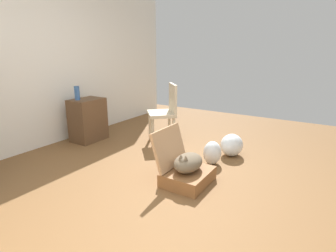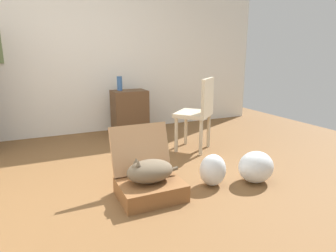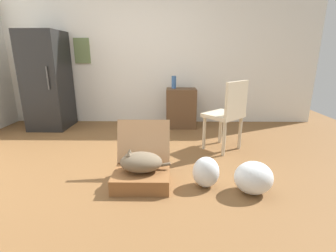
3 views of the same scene
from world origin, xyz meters
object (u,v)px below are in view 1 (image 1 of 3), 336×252
Objects in this scene: suitcase_base at (188,177)px; side_table at (88,120)px; cat at (188,162)px; plastic_bag_clear at (232,145)px; plastic_bag_white at (212,153)px; chair at (166,111)px; vase_tall at (77,93)px.

side_table reaches higher than suitcase_base.
cat is 1.06m from plastic_bag_clear.
cat is 0.72× the size of side_table.
plastic_bag_white is 0.45× the size of side_table.
chair is (-0.02, 1.07, 0.36)m from plastic_bag_clear.
plastic_bag_clear is (0.42, -0.11, 0.00)m from plastic_bag_white.
suitcase_base is at bearing -4.43° from cat.
vase_tall is at bearing -102.26° from chair.
plastic_bag_white is at bearing 24.82° from chair.
plastic_bag_white reaches higher than suitcase_base.
plastic_bag_clear is 2.28m from side_table.
cat is 2.12m from side_table.
chair is (0.56, -1.12, 0.18)m from side_table.
vase_tall is at bearing 80.98° from cat.
side_table is at bearing 94.44° from plastic_bag_white.
side_table is at bearing 77.35° from cat.
plastic_bag_white is 2.24m from vase_tall.
vase_tall is at bearing 107.57° from plastic_bag_clear.
cat is 2.30× the size of vase_tall.
side_table is (-0.16, 2.08, 0.19)m from plastic_bag_white.
suitcase_base is at bearing 178.18° from plastic_bag_white.
chair reaches higher than vase_tall.
side_table is at bearing 77.48° from suitcase_base.
plastic_bag_clear is at bearing -7.11° from cat.
chair reaches higher than suitcase_base.
chair reaches higher than plastic_bag_white.
chair reaches higher than side_table.
chair is at bearing -59.53° from vase_tall.
suitcase_base is at bearing -102.52° from side_table.
side_table reaches higher than cat.
plastic_bag_clear is 0.38× the size of chair.
plastic_bag_white is 1.10m from chair.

